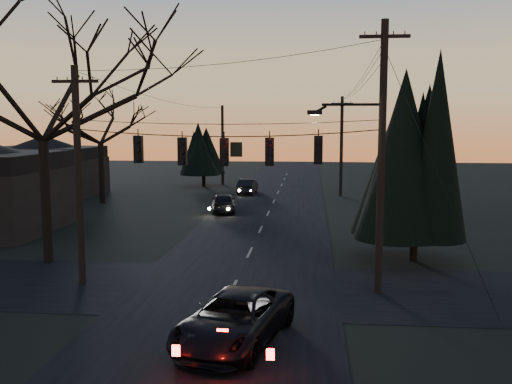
# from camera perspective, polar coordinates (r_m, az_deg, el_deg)

# --- Properties ---
(main_road) EXTENTS (8.00, 120.00, 0.02)m
(main_road) POSITION_cam_1_polar(r_m,az_deg,el_deg) (31.92, 0.14, -4.46)
(main_road) COLOR black
(main_road) RESTS_ON ground
(cross_road) EXTENTS (60.00, 7.00, 0.02)m
(cross_road) POSITION_cam_1_polar(r_m,az_deg,el_deg) (22.28, -2.32, -9.58)
(cross_road) COLOR black
(cross_road) RESTS_ON ground
(utility_pole_right) EXTENTS (5.00, 0.30, 10.00)m
(utility_pole_right) POSITION_cam_1_polar(r_m,az_deg,el_deg) (22.23, 12.08, -9.79)
(utility_pole_right) COLOR black
(utility_pole_right) RESTS_ON ground
(utility_pole_left) EXTENTS (1.80, 0.30, 8.50)m
(utility_pole_left) POSITION_cam_1_polar(r_m,az_deg,el_deg) (23.83, -16.94, -8.80)
(utility_pole_left) COLOR black
(utility_pole_left) RESTS_ON ground
(utility_pole_far_r) EXTENTS (1.80, 0.30, 8.50)m
(utility_pole_far_r) POSITION_cam_1_polar(r_m,az_deg,el_deg) (49.62, 8.45, -0.40)
(utility_pole_far_r) COLOR black
(utility_pole_far_r) RESTS_ON ground
(utility_pole_far_l) EXTENTS (0.30, 0.30, 8.00)m
(utility_pole_far_l) POSITION_cam_1_polar(r_m,az_deg,el_deg) (58.19, -3.34, 0.76)
(utility_pole_far_l) COLOR black
(utility_pole_far_l) RESTS_ON ground
(span_signal_assembly) EXTENTS (11.50, 0.44, 1.51)m
(span_signal_assembly) POSITION_cam_1_polar(r_m,az_deg,el_deg) (21.41, -3.03, 4.16)
(span_signal_assembly) COLOR black
(span_signal_assembly) RESTS_ON ground
(bare_tree_left) EXTENTS (9.65, 9.65, 11.10)m
(bare_tree_left) POSITION_cam_1_polar(r_m,az_deg,el_deg) (27.14, -20.72, 9.51)
(bare_tree_left) COLOR black
(bare_tree_left) RESTS_ON ground
(evergreen_right) EXTENTS (4.56, 4.56, 8.51)m
(evergreen_right) POSITION_cam_1_polar(r_m,az_deg,el_deg) (26.79, 15.78, 3.51)
(evergreen_right) COLOR black
(evergreen_right) RESTS_ON ground
(bare_tree_dist) EXTENTS (6.14, 6.14, 9.38)m
(bare_tree_dist) POSITION_cam_1_polar(r_m,az_deg,el_deg) (45.96, -15.35, 7.02)
(bare_tree_dist) COLOR black
(bare_tree_dist) RESTS_ON ground
(evergreen_dist) EXTENTS (3.96, 3.96, 5.71)m
(evergreen_dist) POSITION_cam_1_polar(r_m,az_deg,el_deg) (56.68, -5.28, 4.07)
(evergreen_dist) COLOR black
(evergreen_dist) RESTS_ON ground
(house_left_far) EXTENTS (9.00, 7.00, 5.20)m
(house_left_far) POSITION_cam_1_polar(r_m,az_deg,el_deg) (52.56, -20.38, 2.50)
(house_left_far) COLOR black
(house_left_far) RESTS_ON ground
(suv_near) EXTENTS (3.53, 5.54, 1.42)m
(suv_near) POSITION_cam_1_polar(r_m,az_deg,el_deg) (16.86, -2.14, -12.62)
(suv_near) COLOR black
(suv_near) RESTS_ON ground
(sedan_oncoming_a) EXTENTS (2.21, 4.24, 1.38)m
(sedan_oncoming_a) POSITION_cam_1_polar(r_m,az_deg,el_deg) (40.36, -3.27, -1.06)
(sedan_oncoming_a) COLOR black
(sedan_oncoming_a) RESTS_ON ground
(sedan_oncoming_b) EXTENTS (1.55, 4.02, 1.31)m
(sedan_oncoming_b) POSITION_cam_1_polar(r_m,az_deg,el_deg) (50.58, -0.85, 0.56)
(sedan_oncoming_b) COLOR black
(sedan_oncoming_b) RESTS_ON ground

